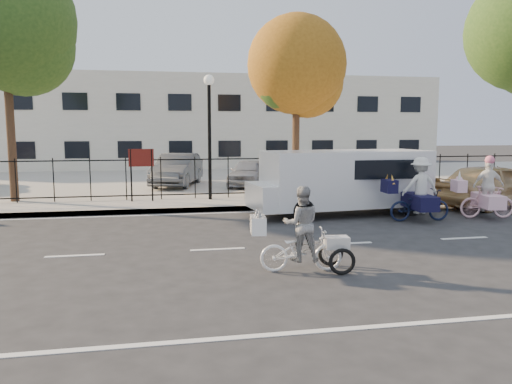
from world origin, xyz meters
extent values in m
plane|color=#333334|center=(0.00, 0.00, 0.00)|extent=(120.00, 120.00, 0.00)
cube|color=#A8A399|center=(0.00, 5.05, 0.07)|extent=(60.00, 0.10, 0.15)
cube|color=#A8A399|center=(0.00, 6.10, 0.07)|extent=(60.00, 2.20, 0.15)
cube|color=#A8A399|center=(0.00, 15.00, 0.07)|extent=(60.00, 15.60, 0.15)
cube|color=silver|center=(0.00, 25.00, 3.00)|extent=(34.00, 10.00, 6.00)
cylinder|color=black|center=(0.50, 6.80, 2.15)|extent=(0.12, 0.12, 4.00)
sphere|color=white|center=(0.50, 6.80, 4.30)|extent=(0.36, 0.36, 0.36)
cylinder|color=black|center=(-2.20, 6.80, 1.05)|extent=(0.06, 0.06, 1.80)
cylinder|color=black|center=(-1.50, 6.80, 1.05)|extent=(0.06, 0.06, 1.80)
cube|color=#59140F|center=(-1.85, 6.80, 1.65)|extent=(0.85, 0.04, 0.60)
imported|color=white|center=(1.34, -1.96, 0.40)|extent=(1.58, 0.70, 0.80)
imported|color=white|center=(1.34, -1.96, 0.90)|extent=(0.74, 0.60, 1.40)
cube|color=white|center=(0.54, -1.87, 0.89)|extent=(0.32, 0.52, 0.32)
cone|color=white|center=(0.54, -1.76, 1.10)|extent=(0.12, 0.12, 0.16)
cone|color=white|center=(0.54, -1.97, 1.10)|extent=(0.12, 0.12, 0.16)
torus|color=black|center=(2.00, -2.34, 0.25)|extent=(0.50, 0.13, 0.50)
torus|color=black|center=(2.00, -1.72, 0.25)|extent=(0.50, 0.13, 0.50)
cube|color=white|center=(2.00, -2.03, 0.53)|extent=(0.48, 0.36, 0.22)
imported|color=beige|center=(8.27, 2.35, 0.48)|extent=(1.67, 0.73, 0.97)
imported|color=white|center=(8.27, 2.35, 0.98)|extent=(0.95, 0.52, 1.53)
cube|color=#F6BBD0|center=(7.42, 2.50, 0.97)|extent=(0.38, 0.58, 0.35)
cone|color=silver|center=(7.42, 2.50, 1.28)|extent=(0.12, 0.12, 0.31)
cube|color=#F6BBD0|center=(8.27, 2.35, 0.53)|extent=(0.75, 1.33, 0.39)
sphere|color=pink|center=(8.27, 2.35, 1.72)|extent=(0.27, 0.27, 0.27)
imported|color=#0F1733|center=(6.07, 2.31, 0.46)|extent=(1.79, 0.71, 0.92)
imported|color=silver|center=(6.07, 2.31, 1.03)|extent=(1.08, 0.66, 1.61)
cube|color=black|center=(5.15, 2.36, 1.02)|extent=(0.34, 0.58, 0.37)
cone|color=gold|center=(5.15, 2.55, 1.23)|extent=(0.12, 0.24, 0.33)
cone|color=gold|center=(5.15, 2.18, 1.23)|extent=(0.12, 0.24, 0.33)
cube|color=black|center=(6.07, 2.31, 0.56)|extent=(0.64, 1.36, 0.41)
cube|color=white|center=(4.42, 3.80, 1.12)|extent=(5.23, 2.42, 1.69)
cube|color=white|center=(1.65, 3.80, 0.66)|extent=(0.67, 1.87, 0.75)
cylinder|color=black|center=(2.64, 2.98, 0.33)|extent=(0.68, 0.31, 0.66)
cylinder|color=black|center=(2.64, 4.62, 0.33)|extent=(0.68, 0.31, 0.66)
cylinder|color=black|center=(6.20, 2.98, 0.33)|extent=(0.68, 0.31, 0.66)
cylinder|color=black|center=(6.20, 4.62, 0.33)|extent=(0.68, 0.31, 0.66)
imported|color=tan|center=(9.82, 4.26, 0.74)|extent=(4.68, 2.97, 1.48)
imported|color=#4B4E52|center=(-0.49, 11.40, 0.85)|extent=(2.57, 4.50, 1.40)
imported|color=#999BA0|center=(2.54, 10.65, 0.74)|extent=(2.53, 3.71, 1.17)
cylinder|color=#442D1D|center=(-6.18, 7.64, 2.72)|extent=(0.28, 0.28, 5.44)
sphere|color=#385B1E|center=(-6.18, 7.64, 6.22)|extent=(4.66, 4.66, 4.66)
sphere|color=#385B1E|center=(-5.68, 7.84, 5.44)|extent=(3.42, 3.42, 3.42)
cylinder|color=#442D1D|center=(4.00, 8.20, 2.22)|extent=(0.28, 0.28, 4.44)
sphere|color=#9F6219|center=(4.00, 8.20, 5.08)|extent=(3.81, 3.81, 3.81)
sphere|color=#9F6219|center=(4.50, 8.40, 4.44)|extent=(2.79, 2.79, 2.79)
camera|label=1|loc=(-1.17, -10.69, 2.65)|focal=35.00mm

